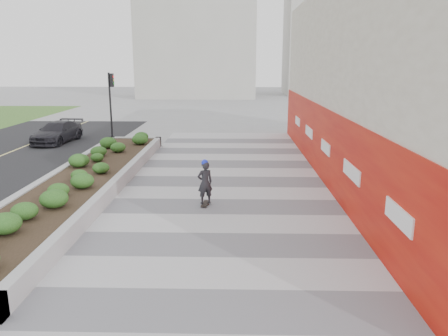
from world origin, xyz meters
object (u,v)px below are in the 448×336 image
at_px(skateboarder, 205,182).
at_px(car_dark, 57,132).
at_px(traffic_signal_near, 111,97).
at_px(planter, 84,179).

distance_m(skateboarder, car_dark, 15.51).
bearing_deg(skateboarder, traffic_signal_near, 124.67).
height_order(planter, car_dark, car_dark).
relative_size(planter, skateboarder, 11.11).
height_order(planter, traffic_signal_near, traffic_signal_near).
bearing_deg(planter, car_dark, 116.70).
distance_m(planter, traffic_signal_near, 10.90).
relative_size(planter, traffic_signal_near, 4.29).
xyz_separation_m(traffic_signal_near, skateboarder, (6.55, -12.37, -1.94)).
xyz_separation_m(traffic_signal_near, car_dark, (-3.34, -0.43, -2.13)).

